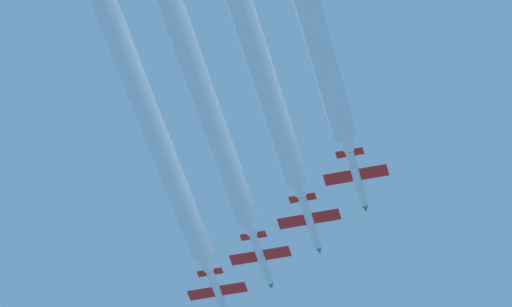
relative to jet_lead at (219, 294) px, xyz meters
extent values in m
cylinder|color=silver|center=(0.00, -0.30, -0.03)|extent=(1.04, 8.94, 1.04)
ellipsoid|color=#332D14|center=(0.00, 1.67, 0.41)|extent=(0.57, 2.07, 0.47)
cube|color=red|center=(0.00, -0.74, -0.10)|extent=(7.53, 1.79, 0.11)
cube|color=red|center=(0.00, -4.35, -0.03)|extent=(3.20, 1.04, 0.11)
cube|color=#198C33|center=(0.00, -4.28, 1.29)|extent=(0.09, 1.22, 1.60)
cylinder|color=black|center=(0.00, -5.00, -0.03)|extent=(0.78, 0.56, 0.78)
cylinder|color=silver|center=(7.13, -6.64, -1.14)|extent=(1.04, 8.94, 1.04)
cone|color=#198C33|center=(7.13, -1.42, -1.14)|extent=(0.98, 1.51, 0.98)
ellipsoid|color=#332D14|center=(7.13, -4.67, -0.70)|extent=(0.57, 2.07, 0.47)
cube|color=red|center=(7.13, -7.09, -1.21)|extent=(7.53, 1.79, 0.11)
cube|color=red|center=(7.13, -10.70, -1.14)|extent=(3.20, 1.04, 0.11)
cube|color=#198C33|center=(7.13, -10.62, 0.18)|extent=(0.09, 1.22, 1.60)
cylinder|color=black|center=(7.13, -11.34, -1.14)|extent=(0.78, 0.56, 0.78)
cylinder|color=silver|center=(14.56, -12.51, -2.05)|extent=(1.04, 8.94, 1.04)
cone|color=#198C33|center=(14.56, -7.29, -2.05)|extent=(0.98, 1.51, 0.98)
ellipsoid|color=#332D14|center=(14.56, -10.55, -1.61)|extent=(0.57, 2.07, 0.47)
cube|color=red|center=(14.56, -12.96, -2.13)|extent=(7.53, 1.79, 0.11)
cube|color=red|center=(14.56, -16.57, -2.05)|extent=(3.20, 1.04, 0.11)
cube|color=#198C33|center=(14.56, -16.49, -0.73)|extent=(0.09, 1.22, 1.60)
cylinder|color=black|center=(14.56, -17.22, -2.05)|extent=(0.78, 0.56, 0.78)
cylinder|color=silver|center=(21.53, -18.84, -2.47)|extent=(1.04, 8.94, 1.04)
cone|color=#198C33|center=(21.53, -13.62, -2.47)|extent=(0.98, 1.51, 0.98)
ellipsoid|color=#332D14|center=(21.53, -16.87, -2.03)|extent=(0.57, 2.07, 0.47)
cube|color=red|center=(21.53, -19.29, -2.54)|extent=(7.53, 1.79, 0.11)
cube|color=red|center=(21.53, -22.90, -2.47)|extent=(3.20, 1.04, 0.11)
cube|color=#198C33|center=(21.53, -22.82, -1.15)|extent=(0.09, 1.22, 1.60)
cylinder|color=black|center=(21.53, -23.55, -2.47)|extent=(0.78, 0.56, 0.78)
cylinder|color=white|center=(0.00, -39.02, -0.03)|extent=(1.46, 67.92, 1.46)
cylinder|color=white|center=(0.00, -47.17, -0.03)|extent=(2.77, 78.10, 2.77)
cylinder|color=white|center=(7.13, -40.45, -1.14)|extent=(1.46, 58.08, 1.46)
cylinder|color=white|center=(7.13, -47.42, -1.14)|extent=(2.77, 66.79, 2.77)
cylinder|color=white|center=(14.56, -45.60, -2.05)|extent=(1.46, 56.64, 1.46)
camera|label=1|loc=(42.58, -154.72, -140.89)|focal=117.60mm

